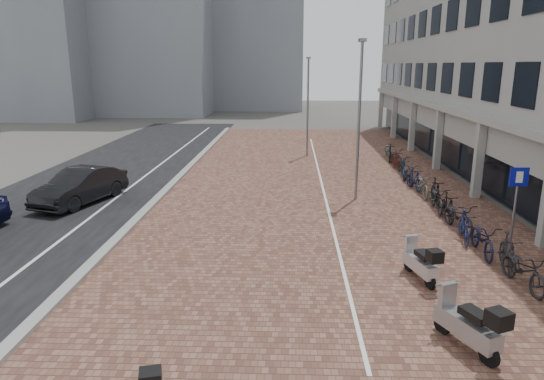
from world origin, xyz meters
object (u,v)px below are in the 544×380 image
(car_dark, at_px, (81,186))
(scooter_back, at_px, (467,322))
(scooter_front, at_px, (420,261))
(parking_sign, at_px, (516,196))

(car_dark, bearing_deg, scooter_back, -22.92)
(scooter_back, bearing_deg, scooter_front, 67.29)
(car_dark, xyz_separation_m, scooter_front, (12.39, -7.14, -0.18))
(parking_sign, bearing_deg, car_dark, 157.25)
(scooter_front, relative_size, parking_sign, 0.60)
(scooter_front, bearing_deg, scooter_back, -102.61)
(car_dark, relative_size, parking_sign, 1.64)
(parking_sign, bearing_deg, scooter_back, -125.47)
(car_dark, height_order, parking_sign, parking_sign)
(scooter_back, distance_m, parking_sign, 6.39)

